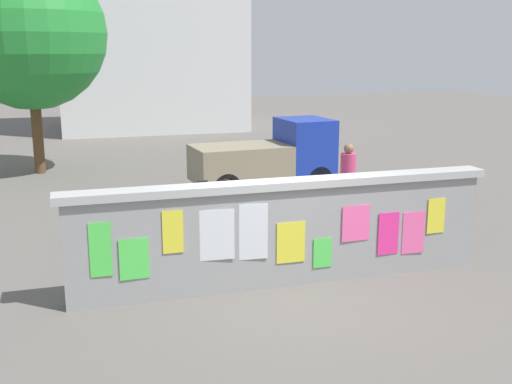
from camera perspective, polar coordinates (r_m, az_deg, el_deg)
name	(u,v)px	position (r m, az deg, el deg)	size (l,w,h in m)	color
ground	(188,182)	(17.43, -6.25, 0.91)	(60.00, 60.00, 0.00)	#605B56
poster_wall	(285,231)	(9.71, 2.70, -3.60)	(6.86, 0.42, 1.68)	gray
auto_rickshaw_truck	(270,157)	(16.05, 1.27, 3.21)	(3.70, 1.77, 1.85)	black
motorcycle	(287,224)	(11.51, 2.81, -2.99)	(1.88, 0.63, 0.87)	black
bicycle_near	(210,207)	(13.16, -4.27, -1.41)	(1.67, 0.55, 0.95)	black
bicycle_far	(118,227)	(11.99, -12.53, -3.14)	(1.70, 0.44, 0.95)	black
person_walking	(348,172)	(13.79, 8.43, 1.81)	(0.48, 0.48, 1.62)	#3F994C
tree_roadside	(30,34)	(19.37, -20.03, 13.48)	(4.35, 4.35, 6.23)	brown
building_background	(149,36)	(29.40, -9.81, 13.90)	(8.36, 5.82, 8.30)	silver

